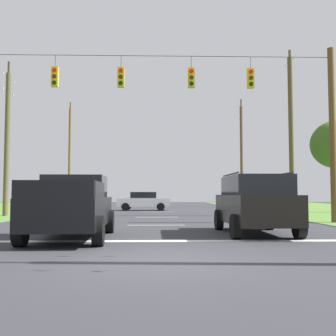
% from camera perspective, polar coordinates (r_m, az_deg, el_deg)
% --- Properties ---
extents(ground_plane, '(120.00, 120.00, 0.00)m').
position_cam_1_polar(ground_plane, '(8.62, -1.85, -12.76)').
color(ground_plane, '#333338').
extents(stop_bar_stripe, '(14.10, 0.45, 0.01)m').
position_cam_1_polar(stop_bar_stripe, '(12.01, -1.75, -10.14)').
color(stop_bar_stripe, white).
rests_on(stop_bar_stripe, ground).
extents(lane_dash_0, '(2.50, 0.15, 0.01)m').
position_cam_1_polar(lane_dash_0, '(17.99, -1.66, -7.97)').
color(lane_dash_0, white).
rests_on(lane_dash_0, ground).
extents(lane_dash_1, '(2.50, 0.15, 0.01)m').
position_cam_1_polar(lane_dash_1, '(24.15, -1.62, -6.86)').
color(lane_dash_1, white).
rests_on(lane_dash_1, ground).
extents(lane_dash_2, '(2.50, 0.15, 0.01)m').
position_cam_1_polar(lane_dash_2, '(31.42, -1.59, -6.11)').
color(lane_dash_2, white).
rests_on(lane_dash_2, ground).
extents(overhead_signal_span, '(17.16, 0.31, 8.41)m').
position_cam_1_polar(overhead_signal_span, '(19.41, -1.71, 6.20)').
color(overhead_signal_span, brown).
rests_on(overhead_signal_span, ground).
extents(pickup_truck, '(2.44, 5.47, 1.95)m').
position_cam_1_polar(pickup_truck, '(12.96, -13.18, -5.30)').
color(pickup_truck, black).
rests_on(pickup_truck, ground).
extents(suv_black, '(2.23, 4.81, 2.05)m').
position_cam_1_polar(suv_black, '(14.36, 11.98, -4.77)').
color(suv_black, black).
rests_on(suv_black, ground).
extents(distant_car_crossing_white, '(4.33, 2.08, 1.52)m').
position_cam_1_polar(distant_car_crossing_white, '(33.97, -3.41, -4.60)').
color(distant_car_crossing_white, silver).
rests_on(distant_car_crossing_white, ground).
extents(utility_pole_mid_right, '(0.31, 1.52, 10.53)m').
position_cam_1_polar(utility_pole_mid_right, '(26.90, 16.81, 4.60)').
color(utility_pole_mid_right, brown).
rests_on(utility_pole_mid_right, ground).
extents(utility_pole_far_right, '(0.30, 1.94, 11.28)m').
position_cam_1_polar(utility_pole_far_right, '(43.21, 10.23, 2.00)').
color(utility_pole_far_right, brown).
rests_on(utility_pole_far_right, ground).
extents(utility_pole_mid_left, '(0.32, 1.91, 9.62)m').
position_cam_1_polar(utility_pole_mid_left, '(27.11, -21.54, 3.65)').
color(utility_pole_mid_left, brown).
rests_on(utility_pole_mid_left, ground).
extents(utility_pole_far_left, '(0.27, 1.75, 11.03)m').
position_cam_1_polar(utility_pole_far_left, '(43.91, -13.57, 1.72)').
color(utility_pole_far_left, brown).
rests_on(utility_pole_far_left, ground).
extents(tree_roadside_right, '(3.70, 3.70, 6.77)m').
position_cam_1_polar(tree_roadside_right, '(32.55, 22.40, 3.00)').
color(tree_roadside_right, brown).
rests_on(tree_roadside_right, ground).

